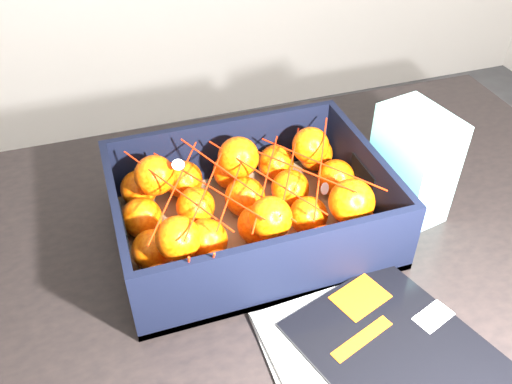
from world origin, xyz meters
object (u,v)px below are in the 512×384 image
object	(u,v)px
magazine_stack	(377,369)
retail_carton	(412,164)
produce_crate	(250,215)
table	(298,273)

from	to	relation	value
magazine_stack	retail_carton	world-z (taller)	retail_carton
produce_crate	table	bearing A→B (deg)	-19.88
magazine_stack	produce_crate	bearing A→B (deg)	103.66
table	retail_carton	size ratio (longest dim) A/B	6.40
magazine_stack	retail_carton	distance (m)	0.35
retail_carton	table	bearing A→B (deg)	170.13
magazine_stack	retail_carton	xyz separation A→B (m)	(0.20, 0.28, 0.09)
produce_crate	magazine_stack	bearing A→B (deg)	-76.34
magazine_stack	retail_carton	size ratio (longest dim) A/B	1.74
table	magazine_stack	size ratio (longest dim) A/B	3.67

